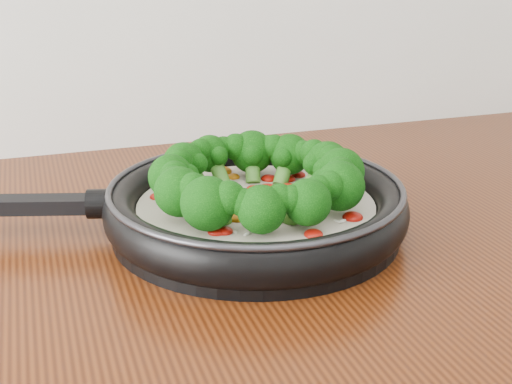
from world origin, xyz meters
name	(u,v)px	position (x,y,z in m)	size (l,w,h in m)	color
skillet	(254,200)	(-0.07, 1.10, 0.94)	(0.58, 0.44, 0.10)	black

